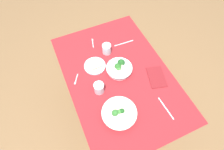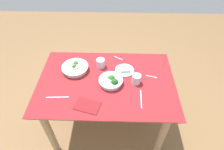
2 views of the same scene
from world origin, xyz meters
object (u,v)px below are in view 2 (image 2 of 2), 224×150
fork_by_far_bowl (118,58)px  fork_by_near_bowl (152,77)px  napkin_folded_upper (87,106)px  broccoli_bowl_far (75,68)px  bread_side_plate (125,70)px  water_glass_side (136,79)px  table_knife_left (57,97)px  table_knife_right (141,99)px  broccoli_bowl_near (111,81)px  water_glass_center (101,63)px

fork_by_far_bowl → fork_by_near_bowl: size_ratio=0.85×
fork_by_near_bowl → napkin_folded_upper: bearing=-132.6°
fork_by_far_bowl → fork_by_near_bowl: same height
broccoli_bowl_far → napkin_folded_upper: size_ratio=1.27×
fork_by_near_bowl → bread_side_plate: bearing=179.0°
bread_side_plate → fork_by_near_bowl: bearing=-16.9°
water_glass_side → fork_by_near_bowl: bearing=26.1°
table_knife_left → table_knife_right: same height
broccoli_bowl_near → fork_by_far_bowl: (0.06, 0.37, -0.03)m
broccoli_bowl_far → napkin_folded_upper: broccoli_bowl_far is taller
broccoli_bowl_far → fork_by_near_bowl: 0.77m
fork_by_far_bowl → broccoli_bowl_far: bearing=56.9°
broccoli_bowl_near → bread_side_plate: broccoli_bowl_near is taller
water_glass_side → broccoli_bowl_far: bearing=165.4°
broccoli_bowl_near → table_knife_left: 0.50m
fork_by_far_bowl → table_knife_left: (-0.53, -0.56, -0.00)m
bread_side_plate → water_glass_side: water_glass_side is taller
fork_by_far_bowl → table_knife_right: (0.20, -0.55, -0.00)m
broccoli_bowl_far → table_knife_left: 0.37m
water_glass_side → napkin_folded_upper: bearing=-146.6°
water_glass_side → bread_side_plate: bearing=123.2°
water_glass_center → broccoli_bowl_far: bearing=-166.8°
table_knife_left → table_knife_right: (0.74, 0.00, 0.00)m
table_knife_left → napkin_folded_upper: bearing=-19.7°
table_knife_left → table_knife_right: bearing=-2.7°
bread_side_plate → water_glass_side: (0.11, -0.16, 0.04)m
water_glass_side → water_glass_center: bearing=148.2°
broccoli_bowl_near → fork_by_far_bowl: size_ratio=2.39×
table_knife_left → bread_side_plate: bearing=28.0°
broccoli_bowl_near → bread_side_plate: bearing=54.0°
bread_side_plate → napkin_folded_upper: bread_side_plate is taller
broccoli_bowl_near → water_glass_side: (0.23, 0.02, 0.01)m
broccoli_bowl_near → table_knife_left: bearing=-158.8°
water_glass_center → table_knife_left: (-0.35, -0.41, -0.04)m
fork_by_near_bowl → broccoli_bowl_far: bearing=-169.9°
bread_side_plate → table_knife_right: bread_side_plate is taller
table_knife_right → napkin_folded_upper: size_ratio=0.94×
water_glass_center → broccoli_bowl_near: bearing=-63.9°
fork_by_near_bowl → water_glass_side: bearing=-138.1°
fork_by_far_bowl → water_glass_side: bearing=147.4°
water_glass_center → table_knife_right: bearing=-47.1°
bread_side_plate → water_glass_side: bearing=-56.8°
table_knife_left → napkin_folded_upper: (0.28, -0.08, 0.00)m
broccoli_bowl_near → fork_by_near_bowl: (0.40, 0.10, -0.03)m
table_knife_right → bread_side_plate: bearing=23.6°
fork_by_far_bowl → table_knife_right: 0.59m
broccoli_bowl_near → water_glass_center: 0.26m
broccoli_bowl_far → fork_by_near_bowl: size_ratio=2.42×
bread_side_plate → broccoli_bowl_far: bearing=-179.5°
broccoli_bowl_near → fork_by_near_bowl: size_ratio=2.04×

